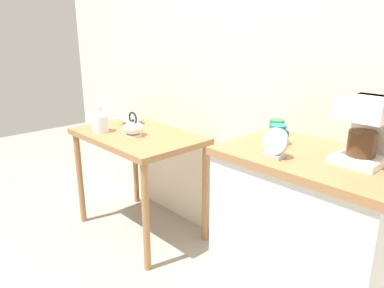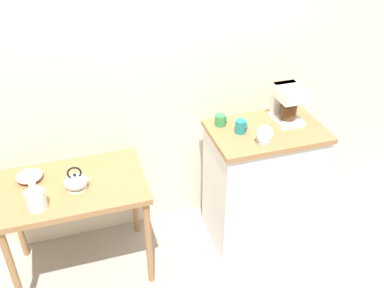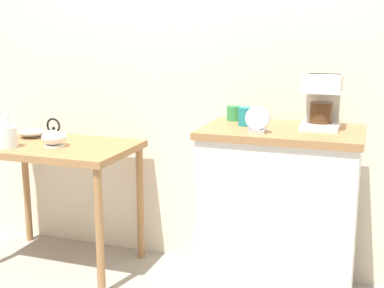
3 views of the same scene
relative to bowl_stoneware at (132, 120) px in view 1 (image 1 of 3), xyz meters
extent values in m
plane|color=gray|center=(0.89, -0.15, -0.78)|extent=(8.00, 8.00, 0.00)
cube|color=beige|center=(0.99, 0.28, 0.62)|extent=(4.40, 0.10, 2.80)
cube|color=#9E7044|center=(0.25, -0.13, -0.05)|extent=(0.92, 0.59, 0.04)
cylinder|color=#9E7044|center=(-0.17, -0.38, -0.43)|extent=(0.04, 0.04, 0.71)
cylinder|color=#9E7044|center=(0.67, -0.38, -0.43)|extent=(0.04, 0.04, 0.71)
cylinder|color=#9E7044|center=(-0.17, 0.13, -0.43)|extent=(0.04, 0.04, 0.71)
cylinder|color=#9E7044|center=(0.67, 0.13, -0.43)|extent=(0.04, 0.04, 0.71)
cube|color=white|center=(1.57, -0.14, -0.34)|extent=(0.75, 0.48, 0.89)
cube|color=#9E7044|center=(1.57, -0.14, 0.13)|extent=(0.78, 0.51, 0.04)
cylinder|color=#9E998C|center=(0.00, 0.00, -0.03)|extent=(0.07, 0.07, 0.01)
ellipsoid|color=#9E998C|center=(0.00, 0.00, 0.00)|extent=(0.17, 0.17, 0.05)
cylinder|color=white|center=(0.28, -0.18, -0.02)|extent=(0.12, 0.12, 0.01)
ellipsoid|color=white|center=(0.28, -0.18, 0.02)|extent=(0.14, 0.14, 0.08)
cone|color=white|center=(0.35, -0.18, 0.03)|extent=(0.07, 0.03, 0.05)
sphere|color=black|center=(0.28, -0.18, 0.08)|extent=(0.02, 0.02, 0.02)
torus|color=black|center=(0.28, -0.18, 0.09)|extent=(0.09, 0.01, 0.09)
cylinder|color=silver|center=(0.04, -0.29, 0.03)|extent=(0.12, 0.12, 0.12)
cylinder|color=silver|center=(0.04, -0.29, 0.12)|extent=(0.04, 0.04, 0.06)
cube|color=white|center=(1.74, -0.08, 0.16)|extent=(0.18, 0.22, 0.03)
cube|color=white|center=(1.74, 0.00, 0.28)|extent=(0.16, 0.05, 0.26)
cube|color=white|center=(1.74, -0.08, 0.37)|extent=(0.18, 0.22, 0.08)
cylinder|color=#4C2D19|center=(1.74, -0.09, 0.23)|extent=(0.11, 0.11, 0.10)
cylinder|color=#338C4C|center=(1.28, 0.00, 0.19)|extent=(0.07, 0.07, 0.08)
torus|color=#338C4C|center=(1.32, 0.00, 0.19)|extent=(0.01, 0.05, 0.05)
cylinder|color=teal|center=(1.38, -0.13, 0.19)|extent=(0.07, 0.07, 0.09)
torus|color=teal|center=(1.42, -0.13, 0.19)|extent=(0.01, 0.06, 0.06)
cube|color=#B2B5BA|center=(1.48, -0.29, 0.16)|extent=(0.08, 0.06, 0.02)
cylinder|color=#B2B5BA|center=(1.48, -0.29, 0.22)|extent=(0.11, 0.05, 0.11)
cylinder|color=black|center=(1.48, -0.29, 0.22)|extent=(0.10, 0.04, 0.09)
camera|label=1|loc=(2.29, -1.53, 0.66)|focal=34.42mm
camera|label=2|loc=(0.34, -2.38, 1.66)|focal=40.32mm
camera|label=3|loc=(1.98, -2.65, 0.61)|focal=48.64mm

